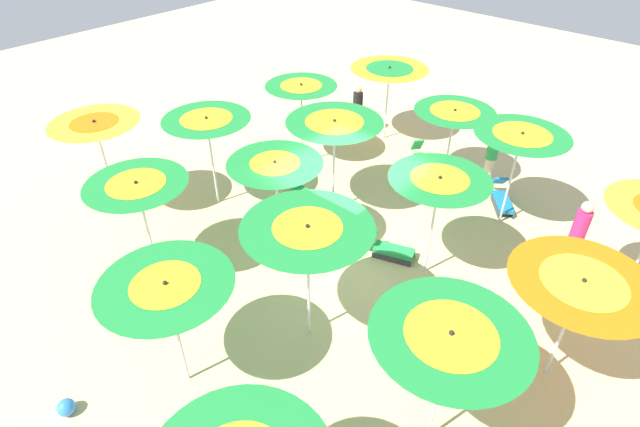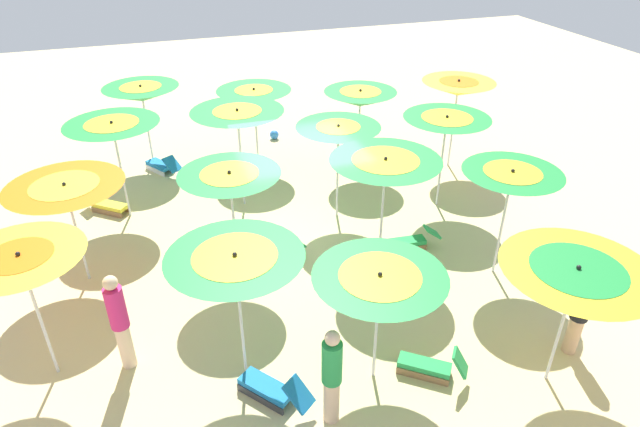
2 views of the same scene
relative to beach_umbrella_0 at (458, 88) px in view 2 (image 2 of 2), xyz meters
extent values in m
cube|color=beige|center=(5.23, 2.44, -2.32)|extent=(40.71, 40.71, 0.04)
cylinder|color=silver|center=(0.00, 0.00, -1.16)|extent=(0.05, 0.05, 2.29)
cone|color=yellow|center=(0.00, 0.00, -0.01)|extent=(1.97, 1.97, 0.39)
cone|color=orange|center=(0.00, 0.00, 0.09)|extent=(1.06, 1.06, 0.21)
sphere|color=black|center=(0.00, 0.00, 0.22)|extent=(0.07, 0.07, 0.07)
cylinder|color=silver|center=(2.60, -0.61, -1.26)|extent=(0.05, 0.05, 2.08)
cone|color=#1E8C38|center=(2.60, -0.61, -0.22)|extent=(1.96, 1.96, 0.42)
cone|color=yellow|center=(2.60, -0.61, -0.12)|extent=(1.11, 1.11, 0.24)
sphere|color=black|center=(2.60, -0.61, 0.02)|extent=(0.07, 0.07, 0.07)
cylinder|color=silver|center=(5.26, -1.77, -1.28)|extent=(0.05, 0.05, 2.04)
cone|color=#1E8C38|center=(5.26, -1.77, -0.26)|extent=(2.05, 2.05, 0.39)
cone|color=yellow|center=(5.26, -1.77, -0.16)|extent=(1.04, 1.04, 0.20)
sphere|color=black|center=(5.26, -1.77, -0.03)|extent=(0.07, 0.07, 0.07)
cylinder|color=silver|center=(8.17, -2.85, -1.26)|extent=(0.05, 0.05, 2.08)
cone|color=#1E8C38|center=(8.17, -2.85, -0.22)|extent=(2.07, 2.07, 0.41)
cone|color=yellow|center=(8.17, -2.85, -0.12)|extent=(1.12, 1.12, 0.22)
sphere|color=black|center=(8.17, -2.85, 0.02)|extent=(0.07, 0.07, 0.07)
cylinder|color=silver|center=(1.44, 1.95, -1.22)|extent=(0.05, 0.05, 2.17)
cone|color=#1E8C38|center=(1.44, 1.95, -0.14)|extent=(2.06, 2.06, 0.35)
cone|color=yellow|center=(1.44, 1.95, -0.06)|extent=(1.21, 1.21, 0.20)
sphere|color=black|center=(1.44, 1.95, 0.07)|extent=(0.07, 0.07, 0.07)
cylinder|color=silver|center=(4.04, 1.63, -1.25)|extent=(0.05, 0.05, 2.11)
cone|color=#1E8C38|center=(4.04, 1.63, -0.19)|extent=(1.95, 1.95, 0.42)
cone|color=yellow|center=(4.04, 1.63, -0.08)|extent=(1.01, 1.01, 0.22)
sphere|color=black|center=(4.04, 1.63, 0.05)|extent=(0.07, 0.07, 0.07)
cylinder|color=silver|center=(6.10, 0.39, -1.16)|extent=(0.05, 0.05, 2.28)
cone|color=#1E8C38|center=(6.10, 0.39, -0.02)|extent=(2.21, 2.21, 0.42)
cone|color=yellow|center=(6.10, 0.39, 0.09)|extent=(1.15, 1.15, 0.22)
sphere|color=black|center=(6.10, 0.39, 0.22)|extent=(0.07, 0.07, 0.07)
cylinder|color=silver|center=(8.90, 0.07, -1.18)|extent=(0.05, 0.05, 2.24)
cone|color=#1E8C38|center=(8.90, 0.07, -0.06)|extent=(2.13, 2.13, 0.34)
cone|color=yellow|center=(8.90, 0.07, 0.02)|extent=(1.21, 1.21, 0.19)
sphere|color=black|center=(8.90, 0.07, 0.14)|extent=(0.07, 0.07, 0.07)
cylinder|color=silver|center=(1.68, 4.86, -1.24)|extent=(0.05, 0.05, 2.13)
cone|color=#1E8C38|center=(1.68, 4.86, -0.18)|extent=(1.91, 1.91, 0.42)
cone|color=yellow|center=(1.68, 4.86, -0.08)|extent=(1.10, 1.10, 0.24)
sphere|color=black|center=(1.68, 4.86, 0.06)|extent=(0.07, 0.07, 0.07)
cylinder|color=silver|center=(3.80, 3.72, -1.19)|extent=(0.05, 0.05, 2.22)
cone|color=#1E8C38|center=(3.80, 3.72, -0.08)|extent=(2.23, 2.23, 0.36)
cone|color=yellow|center=(3.80, 3.72, -0.01)|extent=(1.34, 1.34, 0.21)
sphere|color=black|center=(3.80, 3.72, 0.12)|extent=(0.07, 0.07, 0.07)
cylinder|color=silver|center=(6.81, 3.28, -1.22)|extent=(0.05, 0.05, 2.17)
cone|color=#1E8C38|center=(6.81, 3.28, -0.14)|extent=(1.96, 1.96, 0.38)
cone|color=yellow|center=(6.81, 3.28, -0.05)|extent=(1.11, 1.11, 0.22)
sphere|color=black|center=(6.81, 3.28, 0.08)|extent=(0.07, 0.07, 0.07)
cylinder|color=silver|center=(9.79, 2.46, -1.29)|extent=(0.05, 0.05, 2.02)
cone|color=orange|center=(9.79, 2.46, -0.29)|extent=(2.20, 2.20, 0.34)
cone|color=yellow|center=(9.79, 2.46, -0.21)|extent=(1.26, 1.26, 0.19)
sphere|color=black|center=(9.79, 2.46, -0.09)|extent=(0.07, 0.07, 0.07)
cylinder|color=silver|center=(2.51, 7.67, -1.28)|extent=(0.05, 0.05, 2.04)
cone|color=yellow|center=(2.51, 7.67, -0.27)|extent=(2.25, 2.25, 0.40)
cone|color=#1E8C38|center=(2.51, 7.67, -0.18)|extent=(1.37, 1.37, 0.24)
sphere|color=black|center=(2.51, 7.67, -0.04)|extent=(0.07, 0.07, 0.07)
cylinder|color=silver|center=(5.21, 6.72, -1.35)|extent=(0.05, 0.05, 1.90)
cone|color=#1E8C38|center=(5.21, 6.72, -0.40)|extent=(2.04, 2.04, 0.32)
cone|color=yellow|center=(5.21, 6.72, -0.33)|extent=(1.24, 1.24, 0.19)
sphere|color=black|center=(5.21, 6.72, -0.21)|extent=(0.07, 0.07, 0.07)
cylinder|color=silver|center=(7.21, 6.00, -1.22)|extent=(0.05, 0.05, 2.16)
cone|color=#1E8C38|center=(7.21, 6.00, -0.14)|extent=(2.07, 2.07, 0.43)
cone|color=yellow|center=(7.21, 6.00, -0.05)|extent=(1.26, 1.26, 0.26)
sphere|color=black|center=(7.21, 6.00, 0.11)|extent=(0.07, 0.07, 0.07)
cylinder|color=silver|center=(10.20, 5.00, -1.21)|extent=(0.05, 0.05, 2.19)
cone|color=yellow|center=(10.20, 5.00, -0.11)|extent=(1.91, 1.91, 0.37)
cone|color=orange|center=(10.20, 5.00, -0.02)|extent=(0.98, 0.98, 0.19)
sphere|color=black|center=(10.20, 5.00, 0.10)|extent=(0.07, 0.07, 0.07)
cube|color=olive|center=(3.06, 3.68, -2.23)|extent=(0.83, 0.10, 0.14)
cube|color=olive|center=(3.04, 3.38, -2.23)|extent=(0.83, 0.10, 0.14)
cube|color=green|center=(3.05, 3.53, -2.11)|extent=(0.85, 0.36, 0.10)
cube|color=green|center=(2.47, 3.58, -1.94)|extent=(0.39, 0.33, 0.29)
cube|color=#333338|center=(7.12, 6.68, -2.23)|extent=(0.59, 0.74, 0.14)
cube|color=#333338|center=(6.86, 6.47, -2.23)|extent=(0.59, 0.74, 0.14)
cube|color=#1972B7|center=(6.99, 6.57, -2.11)|extent=(0.83, 0.93, 0.10)
cube|color=#1972B7|center=(6.59, 7.08, -1.88)|extent=(0.52, 0.53, 0.40)
cube|color=olive|center=(4.48, 7.06, -2.23)|extent=(0.71, 0.56, 0.14)
cube|color=olive|center=(4.30, 6.83, -2.23)|extent=(0.71, 0.56, 0.14)
cube|color=green|center=(4.39, 6.95, -2.11)|extent=(0.87, 0.77, 0.10)
cube|color=green|center=(3.96, 7.28, -1.87)|extent=(0.40, 0.40, 0.42)
cube|color=olive|center=(9.25, -0.36, -2.23)|extent=(0.72, 0.59, 0.14)
cube|color=olive|center=(9.45, -0.11, -2.23)|extent=(0.72, 0.59, 0.14)
cube|color=yellow|center=(9.35, -0.24, -2.11)|extent=(0.89, 0.81, 0.10)
cube|color=yellow|center=(9.83, -0.62, -1.92)|extent=(0.47, 0.47, 0.32)
cube|color=#333338|center=(5.98, 3.37, -2.23)|extent=(0.84, 0.34, 0.14)
cube|color=#333338|center=(6.10, 3.04, -2.23)|extent=(0.84, 0.34, 0.14)
cube|color=green|center=(6.04, 3.20, -2.11)|extent=(0.95, 0.64, 0.10)
cube|color=green|center=(5.47, 3.00, -1.94)|extent=(0.44, 0.45, 0.29)
cube|color=silver|center=(8.17, -2.15, -2.23)|extent=(0.48, 0.72, 0.14)
cube|color=silver|center=(7.87, -2.34, -2.23)|extent=(0.48, 0.72, 0.14)
cube|color=#1972B7|center=(8.02, -2.25, -2.11)|extent=(0.75, 0.89, 0.10)
cube|color=#1972B7|center=(7.68, -1.72, -1.91)|extent=(0.53, 0.56, 0.35)
cylinder|color=beige|center=(6.15, 7.31, -1.89)|extent=(0.24, 0.24, 0.82)
cylinder|color=green|center=(6.15, 7.31, -1.13)|extent=(0.30, 0.30, 0.72)
sphere|color=beige|center=(6.15, 7.31, -0.66)|extent=(0.22, 0.22, 0.22)
cylinder|color=beige|center=(9.05, 5.21, -1.87)|extent=(0.24, 0.24, 0.87)
cylinder|color=#D82672|center=(9.05, 5.21, -1.05)|extent=(0.30, 0.30, 0.76)
sphere|color=beige|center=(9.05, 5.21, -0.56)|extent=(0.24, 0.24, 0.24)
cylinder|color=#D8A87F|center=(1.73, 7.26, -1.93)|extent=(0.24, 0.24, 0.75)
cylinder|color=black|center=(1.73, 7.26, -1.23)|extent=(0.30, 0.30, 0.65)
sphere|color=#D8A87F|center=(1.73, 7.26, -0.80)|extent=(0.20, 0.20, 0.20)
sphere|color=#337FE5|center=(4.35, -3.46, -2.16)|extent=(0.29, 0.29, 0.29)
camera|label=1|loc=(10.51, -4.21, 5.13)|focal=28.31mm
camera|label=2|loc=(8.06, 12.56, 4.68)|focal=30.71mm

